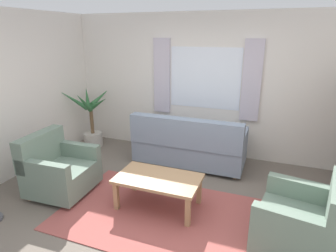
% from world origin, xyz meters
% --- Properties ---
extents(ground_plane, '(6.24, 6.24, 0.00)m').
position_xyz_m(ground_plane, '(0.00, 0.00, 0.00)').
color(ground_plane, '#6B6056').
extents(wall_back, '(5.32, 0.12, 2.60)m').
position_xyz_m(wall_back, '(0.00, 2.26, 1.30)').
color(wall_back, silver).
rests_on(wall_back, ground_plane).
extents(window_with_curtains, '(1.98, 0.07, 1.40)m').
position_xyz_m(window_with_curtains, '(0.00, 2.18, 1.45)').
color(window_with_curtains, white).
extents(area_rug, '(2.56, 1.64, 0.01)m').
position_xyz_m(area_rug, '(0.00, 0.00, 0.01)').
color(area_rug, '#9E4C47').
rests_on(area_rug, ground_plane).
extents(couch, '(1.90, 0.82, 0.92)m').
position_xyz_m(couch, '(-0.08, 1.54, 0.37)').
color(couch, gray).
rests_on(couch, ground_plane).
extents(armchair_left, '(0.86, 0.88, 0.88)m').
position_xyz_m(armchair_left, '(-1.58, 0.01, 0.35)').
color(armchair_left, slate).
rests_on(armchair_left, ground_plane).
extents(armchair_right, '(0.95, 0.97, 0.88)m').
position_xyz_m(armchair_right, '(1.66, -0.05, 0.35)').
color(armchair_right, slate).
rests_on(armchair_right, ground_plane).
extents(coffee_table, '(1.10, 0.64, 0.44)m').
position_xyz_m(coffee_table, '(-0.08, 0.16, 0.38)').
color(coffee_table, '#A87F56').
rests_on(coffee_table, ground_plane).
extents(potted_plant, '(0.97, 1.17, 1.25)m').
position_xyz_m(potted_plant, '(-2.19, 1.69, 0.50)').
color(potted_plant, '#B7B2A8').
rests_on(potted_plant, ground_plane).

